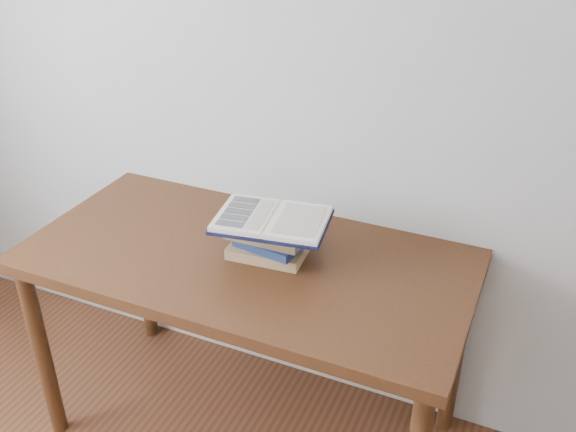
% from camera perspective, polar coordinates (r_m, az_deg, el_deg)
% --- Properties ---
extents(desk, '(1.50, 0.75, 0.81)m').
position_cam_1_polar(desk, '(2.21, -3.68, -5.57)').
color(desk, '#4C2313').
rests_on(desk, ground).
extents(book_stack, '(0.26, 0.18, 0.13)m').
position_cam_1_polar(book_stack, '(2.12, -1.64, -1.88)').
color(book_stack, '#A77856').
rests_on(book_stack, desk).
extents(open_book, '(0.39, 0.30, 0.03)m').
position_cam_1_polar(open_book, '(2.06, -1.42, -0.33)').
color(open_book, black).
rests_on(open_book, book_stack).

